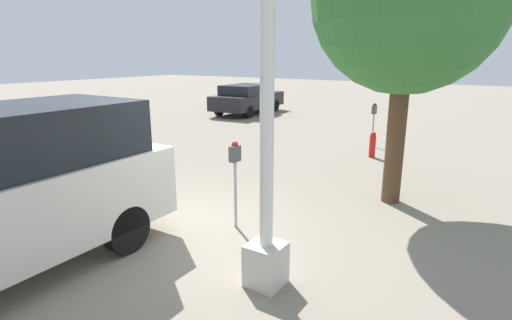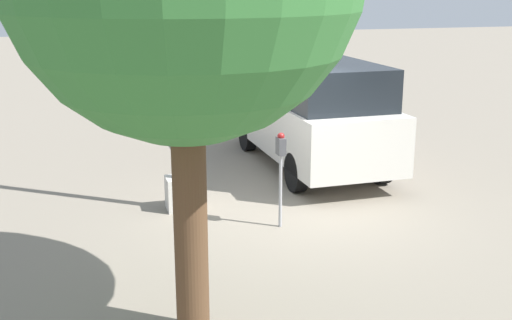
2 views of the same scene
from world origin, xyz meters
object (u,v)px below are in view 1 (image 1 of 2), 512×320
parking_meter_far (374,115)px  car_distant (248,98)px  fire_hydrant (372,145)px  parking_meter_near (235,165)px  lamp_post (267,130)px

parking_meter_far → car_distant: 8.52m
car_distant → fire_hydrant: car_distant is taller
parking_meter_near → fire_hydrant: parking_meter_near is taller
car_distant → fire_hydrant: 9.62m
parking_meter_far → fire_hydrant: bearing=18.0°
lamp_post → car_distant: 15.45m
parking_meter_near → car_distant: 13.65m
parking_meter_near → parking_meter_far: (-7.40, 0.02, -0.07)m
parking_meter_near → car_distant: (-11.40, -7.50, -0.33)m
parking_meter_near → fire_hydrant: (-6.00, 0.45, -0.73)m
parking_meter_near → lamp_post: (1.21, 1.34, 0.89)m
parking_meter_far → parking_meter_near: bearing=0.6°
fire_hydrant → car_distant: bearing=-124.2°
lamp_post → car_distant: lamp_post is taller
lamp_post → car_distant: (-12.61, -8.84, -1.22)m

